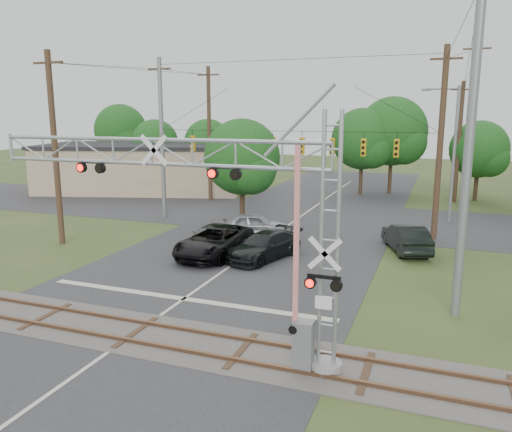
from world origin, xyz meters
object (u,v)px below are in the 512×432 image
at_px(sedan_silver, 255,224).
at_px(commercial_building, 145,167).
at_px(car_dark, 264,246).
at_px(pickup_black, 214,241).
at_px(streetlight, 452,147).
at_px(traffic_signal_span, 300,143).
at_px(crossing_gantry, 216,207).

xyz_separation_m(sedan_silver, commercial_building, (-17.24, 14.33, 1.60)).
height_order(sedan_silver, commercial_building, commercial_building).
xyz_separation_m(car_dark, commercial_building, (-19.55, 18.99, 1.62)).
bearing_deg(pickup_black, sedan_silver, 86.44).
xyz_separation_m(pickup_black, streetlight, (11.86, 13.81, 4.51)).
bearing_deg(traffic_signal_span, streetlight, 31.55).
bearing_deg(pickup_black, car_dark, 8.72).
bearing_deg(streetlight, crossing_gantry, -105.93).
xyz_separation_m(traffic_signal_span, sedan_silver, (-2.02, -3.04, -4.97)).
relative_size(sedan_silver, streetlight, 0.45).
distance_m(pickup_black, sedan_silver, 5.03).
bearing_deg(crossing_gantry, traffic_signal_span, 97.73).
bearing_deg(sedan_silver, commercial_building, 30.42).
distance_m(crossing_gantry, streetlight, 25.09).
xyz_separation_m(traffic_signal_span, car_dark, (0.29, -7.70, -4.99)).
bearing_deg(traffic_signal_span, sedan_silver, -123.68).
bearing_deg(car_dark, traffic_signal_span, 110.31).
bearing_deg(sedan_silver, crossing_gantry, 176.57).
distance_m(sedan_silver, commercial_building, 22.47).
height_order(pickup_black, sedan_silver, pickup_black).
relative_size(crossing_gantry, car_dark, 2.45).
bearing_deg(car_dark, streetlight, 74.15).
relative_size(sedan_silver, commercial_building, 0.20).
xyz_separation_m(crossing_gantry, traffic_signal_span, (-2.49, 18.36, 0.91)).
distance_m(traffic_signal_span, commercial_building, 22.58).
relative_size(commercial_building, streetlight, 2.31).
relative_size(crossing_gantry, traffic_signal_span, 0.62).
bearing_deg(sedan_silver, streetlight, -72.20).
distance_m(sedan_silver, streetlight, 15.11).
xyz_separation_m(traffic_signal_span, streetlight, (9.38, 5.76, -0.39)).
bearing_deg(pickup_black, commercial_building, 132.59).
distance_m(pickup_black, streetlight, 18.75).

